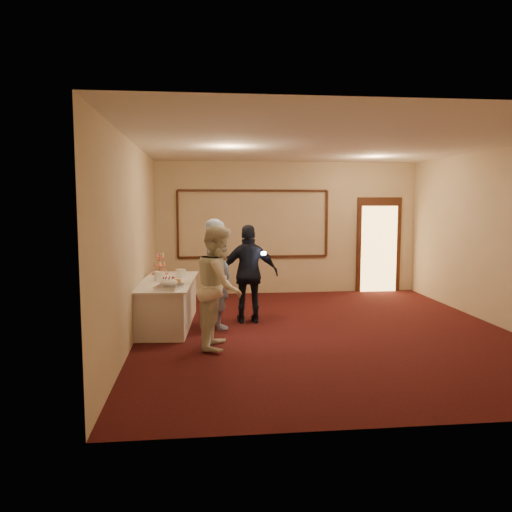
# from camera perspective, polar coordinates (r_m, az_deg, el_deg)

# --- Properties ---
(floor) EXTENTS (7.00, 7.00, 0.00)m
(floor) POSITION_cam_1_polar(r_m,az_deg,el_deg) (8.30, 7.79, -8.48)
(floor) COLOR black
(floor) RESTS_ON ground
(room_walls) EXTENTS (6.04, 7.04, 3.02)m
(room_walls) POSITION_cam_1_polar(r_m,az_deg,el_deg) (8.03, 8.01, 5.64)
(room_walls) COLOR beige
(room_walls) RESTS_ON floor
(wall_molding) EXTENTS (3.45, 0.04, 1.55)m
(wall_molding) POSITION_cam_1_polar(r_m,az_deg,el_deg) (11.33, -0.31, 3.70)
(wall_molding) COLOR #381D11
(wall_molding) RESTS_ON room_walls
(doorway) EXTENTS (1.05, 0.07, 2.20)m
(doorway) POSITION_cam_1_polar(r_m,az_deg,el_deg) (12.02, 13.84, 1.18)
(doorway) COLOR #381D11
(doorway) RESTS_ON floor
(buffet_table) EXTENTS (1.04, 2.32, 0.77)m
(buffet_table) POSITION_cam_1_polar(r_m,az_deg,el_deg) (8.65, -10.07, -5.29)
(buffet_table) COLOR silver
(buffet_table) RESTS_ON floor
(pavlova_tray) EXTENTS (0.44, 0.53, 0.17)m
(pavlova_tray) POSITION_cam_1_polar(r_m,az_deg,el_deg) (7.74, -9.95, -3.20)
(pavlova_tray) COLOR #B5B7BC
(pavlova_tray) RESTS_ON buffet_table
(cupcake_stand) EXTENTS (0.30, 0.30, 0.44)m
(cupcake_stand) POSITION_cam_1_polar(r_m,az_deg,el_deg) (9.34, -10.92, -1.10)
(cupcake_stand) COLOR #E4544D
(cupcake_stand) RESTS_ON buffet_table
(plate_stack_a) EXTENTS (0.19, 0.19, 0.16)m
(plate_stack_a) POSITION_cam_1_polar(r_m,az_deg,el_deg) (8.57, -10.96, -2.28)
(plate_stack_a) COLOR white
(plate_stack_a) RESTS_ON buffet_table
(plate_stack_b) EXTENTS (0.17, 0.17, 0.14)m
(plate_stack_b) POSITION_cam_1_polar(r_m,az_deg,el_deg) (8.88, -8.58, -1.98)
(plate_stack_b) COLOR white
(plate_stack_b) RESTS_ON buffet_table
(tart) EXTENTS (0.27, 0.27, 0.06)m
(tart) POSITION_cam_1_polar(r_m,az_deg,el_deg) (8.29, -9.41, -2.90)
(tart) COLOR white
(tart) RESTS_ON buffet_table
(man) EXTENTS (0.68, 0.79, 1.82)m
(man) POSITION_cam_1_polar(r_m,az_deg,el_deg) (8.30, -4.48, -2.03)
(man) COLOR #85A1CF
(man) RESTS_ON floor
(woman) EXTENTS (0.80, 0.95, 1.77)m
(woman) POSITION_cam_1_polar(r_m,az_deg,el_deg) (7.20, -4.20, -3.49)
(woman) COLOR white
(woman) RESTS_ON floor
(guest) EXTENTS (1.01, 0.44, 1.71)m
(guest) POSITION_cam_1_polar(r_m,az_deg,el_deg) (8.64, -0.76, -2.06)
(guest) COLOR black
(guest) RESTS_ON floor
(camera_flash) EXTENTS (0.08, 0.06, 0.05)m
(camera_flash) POSITION_cam_1_polar(r_m,az_deg,el_deg) (8.35, 0.88, 0.31)
(camera_flash) COLOR white
(camera_flash) RESTS_ON guest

